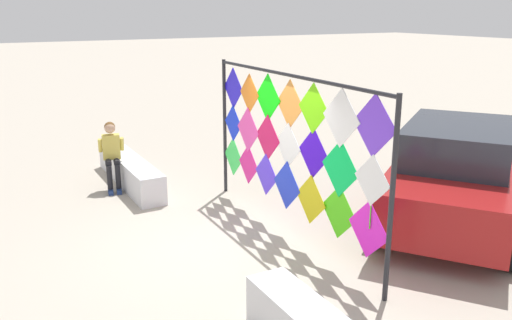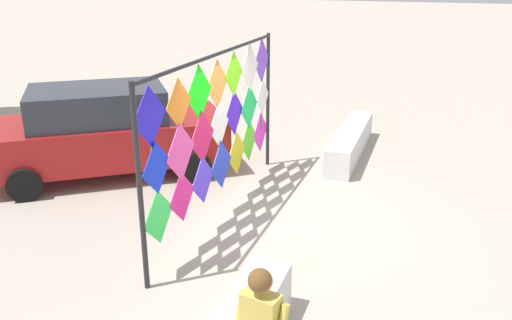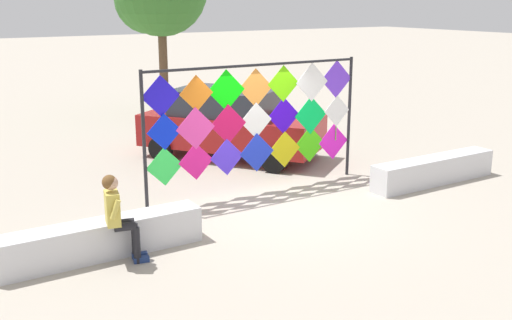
# 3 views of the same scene
# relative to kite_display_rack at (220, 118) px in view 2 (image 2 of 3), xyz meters

# --- Properties ---
(ground) EXTENTS (120.00, 120.00, 0.00)m
(ground) POSITION_rel_kite_display_rack_xyz_m (-0.14, -1.18, -1.65)
(ground) COLOR #ADA393
(plaza_ledge_right) EXTENTS (3.31, 0.52, 0.59)m
(plaza_ledge_right) POSITION_rel_kite_display_rack_xyz_m (3.64, -1.58, -1.35)
(plaza_ledge_right) COLOR silver
(plaza_ledge_right) RESTS_ON ground
(kite_display_rack) EXTENTS (5.02, 0.15, 2.73)m
(kite_display_rack) POSITION_rel_kite_display_rack_xyz_m (0.00, 0.00, 0.00)
(kite_display_rack) COLOR #232328
(kite_display_rack) RESTS_ON ground
(seated_vendor) EXTENTS (0.66, 0.55, 1.44)m
(seated_vendor) POSITION_rel_kite_display_rack_xyz_m (-3.74, -1.98, -0.81)
(seated_vendor) COLOR black
(seated_vendor) RESTS_ON ground
(parked_car) EXTENTS (4.23, 4.82, 1.76)m
(parked_car) POSITION_rel_kite_display_rack_xyz_m (0.95, 2.85, -0.75)
(parked_car) COLOR maroon
(parked_car) RESTS_ON ground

